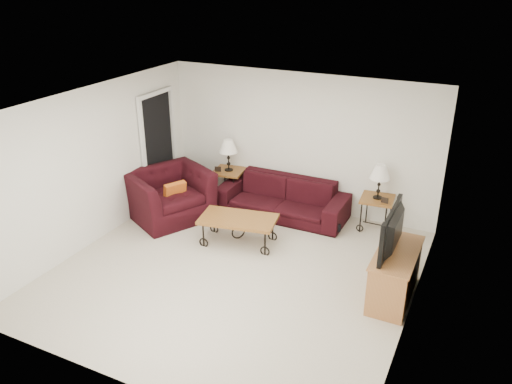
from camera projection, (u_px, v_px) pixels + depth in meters
ground at (236, 271)px, 7.62m from camera, size 5.00×5.00×0.00m
wall_back at (300, 143)px, 9.17m from camera, size 5.00×0.02×2.50m
wall_front at (115, 287)px, 5.06m from camera, size 5.00×0.02×2.50m
wall_left at (94, 166)px, 8.11m from camera, size 0.02×5.00×2.50m
wall_right at (419, 231)px, 6.12m from camera, size 0.02×5.00×2.50m
ceiling at (232, 105)px, 6.61m from camera, size 5.00×5.00×0.00m
doorway at (159, 149)px, 9.55m from camera, size 0.08×0.94×2.04m
sofa at (282, 198)px, 9.19m from camera, size 2.31×0.90×0.67m
side_table_left at (229, 185)px, 9.82m from camera, size 0.63×0.63×0.60m
side_table_right at (376, 214)px, 8.70m from camera, size 0.59×0.59×0.59m
lamp_left at (228, 155)px, 9.58m from camera, size 0.39×0.39×0.60m
lamp_right at (379, 182)px, 8.47m from camera, size 0.36×0.36×0.59m
photo_frame_left at (218, 169)px, 9.62m from camera, size 0.12×0.05×0.10m
photo_frame_right at (385, 200)px, 8.38m from camera, size 0.12×0.03×0.10m
coffee_table at (238, 230)px, 8.30m from camera, size 1.31×0.86×0.46m
armchair at (170, 195)px, 9.07m from camera, size 1.65×1.72×0.87m
throw_pillow at (175, 193)px, 8.94m from camera, size 0.27×0.40×0.39m
tv_stand at (395, 275)px, 6.89m from camera, size 0.49×1.17×0.70m
television at (399, 231)px, 6.63m from camera, size 0.14×1.05×0.60m
backpack at (337, 223)px, 8.61m from camera, size 0.37×0.34×0.39m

